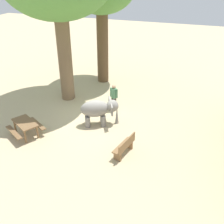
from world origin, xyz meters
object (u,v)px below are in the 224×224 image
object	(u,v)px
wooden_bench	(125,146)
picnic_table_near	(25,125)
person_handler	(114,96)
elephant	(99,109)

from	to	relation	value
wooden_bench	picnic_table_near	xyz separation A→B (m)	(0.19, -5.15, 0.12)
person_handler	picnic_table_near	world-z (taller)	person_handler
elephant	wooden_bench	distance (m)	2.94
wooden_bench	picnic_table_near	world-z (taller)	wooden_bench
elephant	picnic_table_near	world-z (taller)	elephant
elephant	person_handler	size ratio (longest dim) A/B	1.24
picnic_table_near	person_handler	bearing A→B (deg)	-99.66
picnic_table_near	wooden_bench	bearing A→B (deg)	-148.39
person_handler	picnic_table_near	distance (m)	5.20
elephant	picnic_table_near	bearing A→B (deg)	-171.01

